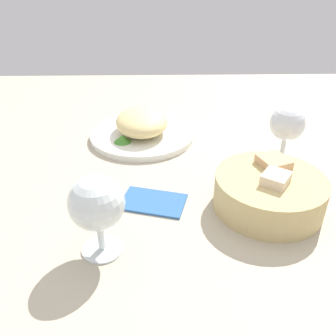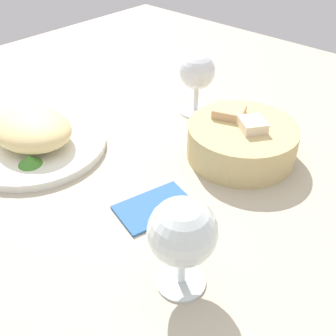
# 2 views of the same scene
# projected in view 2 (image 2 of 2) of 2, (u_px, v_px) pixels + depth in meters

# --- Properties ---
(ground_plane) EXTENTS (1.40, 1.40, 0.02)m
(ground_plane) POSITION_uv_depth(u_px,v_px,m) (146.00, 171.00, 0.68)
(ground_plane) COLOR #B3A890
(plate) EXTENTS (0.25, 0.25, 0.01)m
(plate) POSITION_uv_depth(u_px,v_px,m) (36.00, 145.00, 0.71)
(plate) COLOR white
(plate) RESTS_ON ground_plane
(omelette) EXTENTS (0.16, 0.13, 0.05)m
(omelette) POSITION_uv_depth(u_px,v_px,m) (32.00, 129.00, 0.69)
(omelette) COLOR #E4CC85
(omelette) RESTS_ON plate
(lettuce_garnish) EXTENTS (0.04, 0.04, 0.02)m
(lettuce_garnish) POSITION_uv_depth(u_px,v_px,m) (29.00, 160.00, 0.65)
(lettuce_garnish) COLOR #40852C
(lettuce_garnish) RESTS_ON plate
(bread_basket) EXTENTS (0.18, 0.18, 0.08)m
(bread_basket) POSITION_uv_depth(u_px,v_px,m) (241.00, 140.00, 0.68)
(bread_basket) COLOR tan
(bread_basket) RESTS_ON ground_plane
(wine_glass_near) EXTENTS (0.08, 0.08, 0.12)m
(wine_glass_near) POSITION_uv_depth(u_px,v_px,m) (182.00, 234.00, 0.44)
(wine_glass_near) COLOR silver
(wine_glass_near) RESTS_ON ground_plane
(wine_glass_far) EXTENTS (0.07, 0.07, 0.12)m
(wine_glass_far) POSITION_uv_depth(u_px,v_px,m) (197.00, 75.00, 0.78)
(wine_glass_far) COLOR silver
(wine_glass_far) RESTS_ON ground_plane
(folded_napkin) EXTENTS (0.10, 0.12, 0.01)m
(folded_napkin) POSITION_uv_depth(u_px,v_px,m) (155.00, 206.00, 0.59)
(folded_napkin) COLOR #2D5F9D
(folded_napkin) RESTS_ON ground_plane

